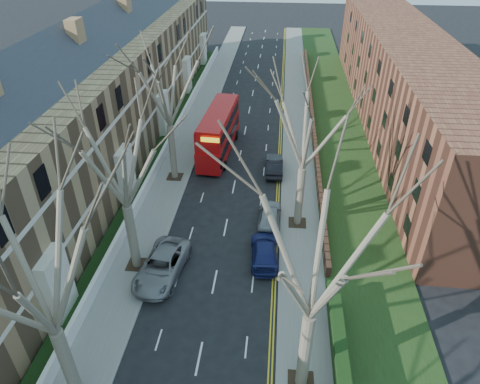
# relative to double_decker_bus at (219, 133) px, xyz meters

# --- Properties ---
(pavement_left) EXTENTS (3.00, 102.00, 0.12)m
(pavement_left) POSITION_rel_double_decker_bus_xyz_m (-3.77, 5.53, -2.13)
(pavement_left) COLOR slate
(pavement_left) RESTS_ON ground
(pavement_right) EXTENTS (3.00, 102.00, 0.12)m
(pavement_right) POSITION_rel_double_decker_bus_xyz_m (8.23, 5.53, -2.13)
(pavement_right) COLOR slate
(pavement_right) RESTS_ON ground
(terrace_left) EXTENTS (9.70, 78.00, 13.60)m
(terrace_left) POSITION_rel_double_decker_bus_xyz_m (-11.41, -2.47, 3.35)
(terrace_left) COLOR olive
(terrace_left) RESTS_ON ground
(flats_right) EXTENTS (13.97, 54.00, 10.00)m
(flats_right) POSITION_rel_double_decker_bus_xyz_m (19.69, 9.53, 2.80)
(flats_right) COLOR brown
(flats_right) RESTS_ON ground
(front_wall_left) EXTENTS (0.30, 78.00, 1.00)m
(front_wall_left) POSITION_rel_double_decker_bus_xyz_m (-5.42, -2.47, -1.57)
(front_wall_left) COLOR white
(front_wall_left) RESTS_ON ground
(grass_verge_right) EXTENTS (6.00, 102.00, 0.06)m
(grass_verge_right) POSITION_rel_double_decker_bus_xyz_m (12.73, 5.53, -2.04)
(grass_verge_right) COLOR #1D3212
(grass_verge_right) RESTS_ON ground
(tree_left_mid) EXTENTS (10.50, 10.50, 14.71)m
(tree_left_mid) POSITION_rel_double_decker_bus_xyz_m (-3.47, -27.47, 7.37)
(tree_left_mid) COLOR #726451
(tree_left_mid) RESTS_ON ground
(tree_left_far) EXTENTS (10.15, 10.15, 14.22)m
(tree_left_far) POSITION_rel_double_decker_bus_xyz_m (-3.47, -17.47, 7.06)
(tree_left_far) COLOR #726451
(tree_left_far) RESTS_ON ground
(tree_left_dist) EXTENTS (10.50, 10.50, 14.71)m
(tree_left_dist) POSITION_rel_double_decker_bus_xyz_m (-3.47, -5.47, 7.37)
(tree_left_dist) COLOR #726451
(tree_left_dist) RESTS_ON ground
(tree_right_mid) EXTENTS (10.50, 10.50, 14.71)m
(tree_right_mid) POSITION_rel_double_decker_bus_xyz_m (7.93, -25.47, 7.37)
(tree_right_mid) COLOR #726451
(tree_right_mid) RESTS_ON ground
(tree_right_far) EXTENTS (10.15, 10.15, 14.22)m
(tree_right_far) POSITION_rel_double_decker_bus_xyz_m (7.93, -11.47, 7.06)
(tree_right_far) COLOR #726451
(tree_right_far) RESTS_ON ground
(double_decker_bus) EXTENTS (3.23, 10.74, 4.45)m
(double_decker_bus) POSITION_rel_double_decker_bus_xyz_m (0.00, 0.00, 0.00)
(double_decker_bus) COLOR #AF0C0D
(double_decker_bus) RESTS_ON ground
(car_left_far) EXTENTS (3.38, 6.08, 1.61)m
(car_left_far) POSITION_rel_double_decker_bus_xyz_m (-1.44, -18.13, -1.38)
(car_left_far) COLOR gray
(car_left_far) RESTS_ON ground
(car_right_near) EXTENTS (2.24, 4.88, 1.38)m
(car_right_near) POSITION_rel_double_decker_bus_xyz_m (5.48, -15.78, -1.49)
(car_right_near) COLOR navy
(car_right_near) RESTS_ON ground
(car_right_mid) EXTENTS (1.88, 4.49, 1.52)m
(car_right_mid) POSITION_rel_double_decker_bus_xyz_m (5.69, -11.59, -1.43)
(car_right_mid) COLOR gray
(car_right_mid) RESTS_ON ground
(car_right_far) EXTENTS (1.66, 4.50, 1.47)m
(car_right_far) POSITION_rel_double_decker_bus_xyz_m (5.82, -3.40, -1.45)
(car_right_far) COLOR black
(car_right_far) RESTS_ON ground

